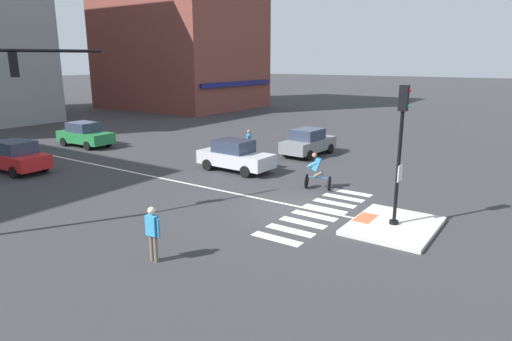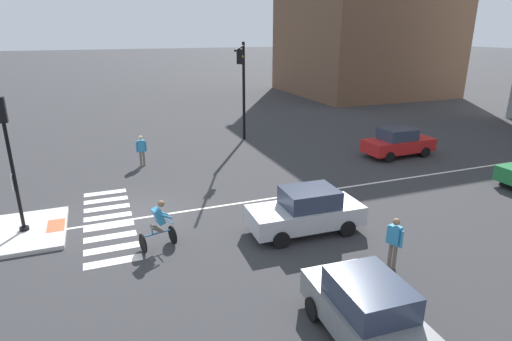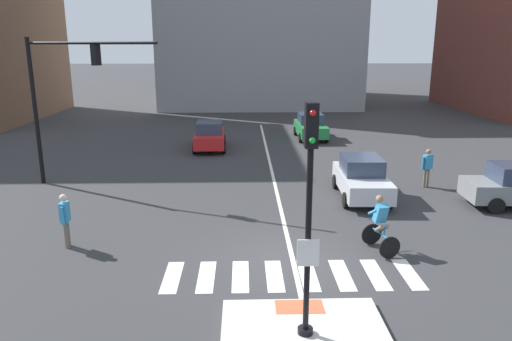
{
  "view_description": "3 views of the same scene",
  "coord_description": "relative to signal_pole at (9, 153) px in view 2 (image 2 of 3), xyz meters",
  "views": [
    {
      "loc": [
        -14.71,
        -7.89,
        5.71
      ],
      "look_at": [
        0.99,
        2.85,
        0.94
      ],
      "focal_mm": 31.02,
      "sensor_mm": 36.0,
      "label": 1
    },
    {
      "loc": [
        15.7,
        -0.77,
        7.02
      ],
      "look_at": [
        1.14,
        4.83,
        1.74
      ],
      "focal_mm": 29.44,
      "sensor_mm": 36.0,
      "label": 2
    },
    {
      "loc": [
        -1.27,
        -12.37,
        5.93
      ],
      "look_at": [
        -0.81,
        3.9,
        1.66
      ],
      "focal_mm": 33.61,
      "sensor_mm": 36.0,
      "label": 3
    }
  ],
  "objects": [
    {
      "name": "crosswalk_stripe_h",
      "position": [
        3.16,
        2.87,
        -3.02
      ],
      "size": [
        0.44,
        1.8,
        0.01
      ],
      "primitive_type": "cube",
      "color": "silver",
      "rests_on": "ground"
    },
    {
      "name": "building_far_block",
      "position": [
        -25.69,
        31.73,
        6.69
      ],
      "size": [
        15.76,
        16.01,
        19.39
      ],
      "color": "brown",
      "rests_on": "ground"
    },
    {
      "name": "lane_centre_line",
      "position": [
        0.14,
        13.67,
        -3.02
      ],
      "size": [
        0.14,
        28.0,
        0.01
      ],
      "primitive_type": "cube",
      "color": "silver",
      "rests_on": "ground"
    },
    {
      "name": "traffic_island",
      "position": [
        0.0,
        0.01,
        -2.95
      ],
      "size": [
        3.5,
        2.76,
        0.15
      ],
      "primitive_type": "cube",
      "color": "beige",
      "rests_on": "ground"
    },
    {
      "name": "crosswalk_stripe_f",
      "position": [
        1.35,
        2.87,
        -3.02
      ],
      "size": [
        0.44,
        1.8,
        0.01
      ],
      "primitive_type": "cube",
      "color": "silver",
      "rests_on": "ground"
    },
    {
      "name": "crosswalk_stripe_g",
      "position": [
        2.26,
        2.87,
        -3.02
      ],
      "size": [
        0.44,
        1.8,
        0.01
      ],
      "primitive_type": "cube",
      "color": "silver",
      "rests_on": "ground"
    },
    {
      "name": "traffic_light_mast",
      "position": [
        -8.9,
        11.47,
        1.2
      ],
      "size": [
        5.85,
        2.59,
        6.26
      ],
      "color": "black",
      "rests_on": "ground"
    },
    {
      "name": "pedestrian_waiting_far_side",
      "position": [
        6.61,
        10.89,
        -2.04
      ],
      "size": [
        0.53,
        0.32,
        1.67
      ],
      "color": "#6B6051",
      "rests_on": "ground"
    },
    {
      "name": "ground_plane",
      "position": [
        0.0,
        3.67,
        -3.02
      ],
      "size": [
        300.0,
        300.0,
        0.0
      ],
      "primitive_type": "plane",
      "color": "#333335"
    },
    {
      "name": "tactile_pad_front",
      "position": [
        0.0,
        1.04,
        -2.87
      ],
      "size": [
        1.1,
        0.6,
        0.01
      ],
      "primitive_type": "cube",
      "color": "#DB5B38",
      "rests_on": "traffic_island"
    },
    {
      "name": "crosswalk_stripe_e",
      "position": [
        0.45,
        2.87,
        -3.02
      ],
      "size": [
        0.44,
        1.8,
        0.01
      ],
      "primitive_type": "cube",
      "color": "silver",
      "rests_on": "ground"
    },
    {
      "name": "crosswalk_stripe_d",
      "position": [
        -0.45,
        2.87,
        -3.02
      ],
      "size": [
        0.44,
        1.8,
        0.01
      ],
      "primitive_type": "cube",
      "color": "silver",
      "rests_on": "ground"
    },
    {
      "name": "pedestrian_at_curb_left",
      "position": [
        -6.59,
        4.93,
        -2.04
      ],
      "size": [
        0.24,
        0.55,
        1.67
      ],
      "color": "#6B6051",
      "rests_on": "ground"
    },
    {
      "name": "cyclist",
      "position": [
        2.77,
        4.42,
        -2.15
      ],
      "size": [
        0.9,
        1.22,
        1.68
      ],
      "color": "black",
      "rests_on": "ground"
    },
    {
      "name": "car_grey_cross_right",
      "position": [
        9.16,
        8.23,
        -2.21
      ],
      "size": [
        4.18,
        2.0,
        1.64
      ],
      "color": "slate",
      "rests_on": "ground"
    },
    {
      "name": "crosswalk_stripe_b",
      "position": [
        -2.26,
        2.87,
        -3.02
      ],
      "size": [
        0.44,
        1.8,
        0.01
      ],
      "primitive_type": "cube",
      "color": "silver",
      "rests_on": "ground"
    },
    {
      "name": "crosswalk_stripe_a",
      "position": [
        -3.16,
        2.87,
        -3.02
      ],
      "size": [
        0.44,
        1.8,
        0.01
      ],
      "primitive_type": "cube",
      "color": "silver",
      "rests_on": "ground"
    },
    {
      "name": "crosswalk_stripe_c",
      "position": [
        -1.35,
        2.87,
        -3.02
      ],
      "size": [
        0.44,
        1.8,
        0.01
      ],
      "primitive_type": "cube",
      "color": "silver",
      "rests_on": "ground"
    },
    {
      "name": "car_silver_eastbound_mid",
      "position": [
        3.46,
        9.55,
        -2.21
      ],
      "size": [
        1.95,
        4.15,
        1.64
      ],
      "color": "silver",
      "rests_on": "ground"
    },
    {
      "name": "signal_pole",
      "position": [
        0.0,
        0.0,
        0.0
      ],
      "size": [
        0.44,
        0.38,
        4.77
      ],
      "color": "black",
      "rests_on": "traffic_island"
    },
    {
      "name": "car_red_westbound_distant",
      "position": [
        -3.2,
        18.96,
        -2.21
      ],
      "size": [
        1.95,
        4.15,
        1.64
      ],
      "color": "red",
      "rests_on": "ground"
    }
  ]
}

